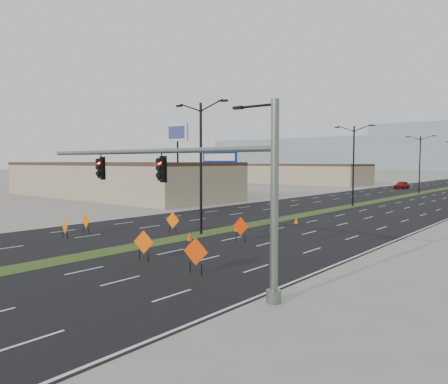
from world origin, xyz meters
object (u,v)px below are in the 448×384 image
Objects in this scene: signal_mast at (189,179)px; streetlight_1 at (353,163)px; construction_sign_0 at (65,227)px; cone_0 at (236,228)px; construction_sign_5 at (196,253)px; cone_1 at (189,236)px; pole_sign_west at (177,138)px; streetlight_0 at (201,164)px; cone_2 at (296,221)px; construction_sign_1 at (86,221)px; construction_sign_2 at (173,221)px; car_left at (402,185)px; cone_3 at (177,220)px; streetlight_2 at (420,163)px; construction_sign_3 at (144,243)px; construction_sign_4 at (241,227)px.

streetlight_1 is at bearing 102.69° from signal_mast.
construction_sign_0 is 12.95m from cone_0.
construction_sign_5 reaches higher than cone_1.
signal_mast is 1.56× the size of pole_sign_west.
streetlight_0 reaches higher than cone_2.
cone_2 is at bearing 74.61° from construction_sign_0.
construction_sign_1 is 0.89× the size of construction_sign_5.
construction_sign_5 is (9.81, -7.72, 0.09)m from construction_sign_2.
construction_sign_2 is 0.92× the size of construction_sign_5.
construction_sign_2 is at bearing -83.29° from car_left.
cone_3 is (-7.40, 0.59, -0.02)m from cone_0.
streetlight_2 is 14.26m from car_left.
car_left is 68.96m from construction_sign_2.
cone_0 is at bearing 65.79° from construction_sign_0.
streetlight_1 reaches higher than construction_sign_3.
car_left is 2.70× the size of construction_sign_4.
signal_mast is at bearing -82.61° from streetlight_2.
streetlight_0 is at bearing 176.08° from construction_sign_4.
pole_sign_west reaches higher than car_left.
streetlight_2 is 53.16m from cone_3.
streetlight_2 reaches higher than construction_sign_5.
construction_sign_2 is 0.97× the size of construction_sign_4.
streetlight_2 is 18.35× the size of cone_3.
cone_1 is at bearing 96.26° from construction_sign_3.
signal_mast is 11.53× the size of construction_sign_0.
construction_sign_0 is at bearing -144.56° from construction_sign_4.
streetlight_2 is 56.68m from construction_sign_4.
pole_sign_west is (-20.78, 5.37, 8.33)m from cone_2.
pole_sign_west reaches higher than streetlight_0.
streetlight_2 reaches higher than signal_mast.
construction_sign_1 is 12.44m from construction_sign_4.
construction_sign_0 reaches higher than cone_2.
construction_sign_0 is at bearing -117.31° from cone_2.
cone_1 is (-2.48, 6.19, -0.72)m from construction_sign_3.
construction_sign_2 is 6.25m from cone_3.
cone_2 is (-5.27, 18.66, -0.80)m from construction_sign_5.
streetlight_0 reaches higher than cone_0.
construction_sign_3 is (10.09, -1.05, 0.21)m from construction_sign_0.
construction_sign_4 reaches higher than cone_1.
streetlight_1 is 37.87m from construction_sign_5.
cone_0 is (7.63, 10.45, -0.53)m from construction_sign_0.
streetlight_0 is at bearing 118.13° from construction_sign_5.
cone_1 is (3.14, -1.36, -0.68)m from construction_sign_2.
construction_sign_3 is 0.96× the size of construction_sign_5.
streetlight_2 is at bearing -57.46° from car_left.
construction_sign_1 is 0.97× the size of construction_sign_2.
streetlight_1 is 5.49× the size of construction_sign_5.
construction_sign_3 is 0.17× the size of pole_sign_west.
cone_3 is (-6.24, 3.46, -5.15)m from streetlight_0.
pole_sign_west reaches higher than construction_sign_3.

